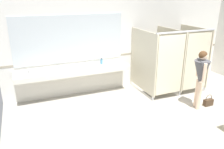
{
  "coord_description": "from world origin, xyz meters",
  "views": [
    {
      "loc": [
        -3.26,
        -3.63,
        2.9
      ],
      "look_at": [
        -1.47,
        0.7,
        1.22
      ],
      "focal_mm": 36.7,
      "sensor_mm": 36.0,
      "label": 1
    }
  ],
  "objects": [
    {
      "name": "wall_back",
      "position": [
        0.0,
        2.84,
        1.42
      ],
      "size": [
        7.76,
        0.12,
        2.84
      ],
      "primitive_type": "cube",
      "color": "silver",
      "rests_on": "ground_plane"
    },
    {
      "name": "handbag",
      "position": [
        1.29,
        0.55,
        0.11
      ],
      "size": [
        0.27,
        0.11,
        0.33
      ],
      "color": "#3F2D1E",
      "rests_on": "ground_plane"
    },
    {
      "name": "paper_cup",
      "position": [
        -3.0,
        2.38,
        0.89
      ],
      "size": [
        0.07,
        0.07,
        0.09
      ],
      "primitive_type": "cylinder",
      "color": "white",
      "rests_on": "vanity_counter"
    },
    {
      "name": "soap_dispenser",
      "position": [
        -1.01,
        2.66,
        0.93
      ],
      "size": [
        0.07,
        0.07,
        0.19
      ],
      "color": "teal",
      "rests_on": "vanity_counter"
    },
    {
      "name": "ground_plane",
      "position": [
        0.0,
        0.0,
        -0.05
      ],
      "size": [
        7.76,
        6.16,
        0.1
      ],
      "primitive_type": "cube",
      "color": "#9E998E"
    },
    {
      "name": "person_standing",
      "position": [
        0.92,
        0.58,
        0.97
      ],
      "size": [
        0.53,
        0.53,
        1.55
      ],
      "color": "beige",
      "rests_on": "ground_plane"
    },
    {
      "name": "vanity_counter",
      "position": [
        -1.9,
        2.58,
        0.62
      ],
      "size": [
        3.25,
        0.53,
        0.96
      ],
      "color": "silver",
      "rests_on": "ground_plane"
    },
    {
      "name": "mirror_panel",
      "position": [
        -1.9,
        2.77,
        1.67
      ],
      "size": [
        3.15,
        0.02,
        1.34
      ],
      "primitive_type": "cube",
      "color": "silver",
      "rests_on": "wall_back"
    },
    {
      "name": "wall_back_tile_band",
      "position": [
        0.0,
        2.78,
        1.05
      ],
      "size": [
        7.76,
        0.01,
        0.06
      ],
      "primitive_type": "cube",
      "color": "#9E937F",
      "rests_on": "wall_back"
    },
    {
      "name": "bathroom_stalls",
      "position": [
        1.0,
        1.84,
        1.02
      ],
      "size": [
        1.93,
        1.45,
        1.94
      ],
      "color": "beige",
      "rests_on": "ground_plane"
    }
  ]
}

